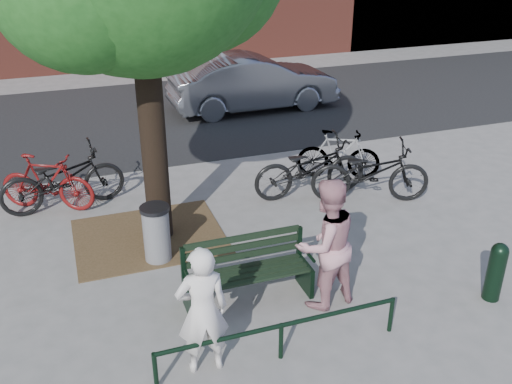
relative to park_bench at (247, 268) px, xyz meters
name	(u,v)px	position (x,y,z in m)	size (l,w,h in m)	color
ground	(249,301)	(0.00, -0.08, -0.48)	(90.00, 90.00, 0.00)	gray
dirt_pit	(149,236)	(-1.00, 2.12, -0.47)	(2.40, 2.00, 0.02)	brown
road	(146,117)	(0.00, 8.42, -0.47)	(40.00, 7.00, 0.01)	black
park_bench	(247,268)	(0.00, 0.00, 0.00)	(1.74, 0.54, 0.97)	black
guard_railing	(281,331)	(0.00, -1.28, -0.08)	(3.06, 0.06, 0.51)	black
person_left	(202,311)	(-0.90, -1.13, 0.34)	(0.60, 0.39, 1.64)	silver
person_right	(326,244)	(0.95, -0.44, 0.44)	(0.90, 0.70, 1.85)	#C0848D
bollard	(496,270)	(3.20, -1.14, -0.01)	(0.24, 0.24, 0.88)	black
litter_bin	(157,233)	(-0.98, 1.39, -0.01)	(0.45, 0.45, 0.92)	gray
bicycle_a	(62,179)	(-2.24, 3.71, 0.10)	(0.76, 2.19, 1.15)	black
bicycle_b	(47,182)	(-2.51, 3.74, 0.05)	(0.50, 1.75, 1.05)	#5D0D0D
bicycle_c	(310,168)	(2.16, 2.69, 0.09)	(0.76, 2.18, 1.15)	black
bicycle_d	(338,154)	(3.05, 3.27, 0.02)	(0.47, 1.67, 1.00)	gray
bicycle_e	(370,172)	(3.11, 2.12, 0.09)	(0.76, 2.18, 1.14)	black
parked_car	(253,82)	(2.93, 8.19, 0.27)	(1.59, 4.56, 1.50)	slate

